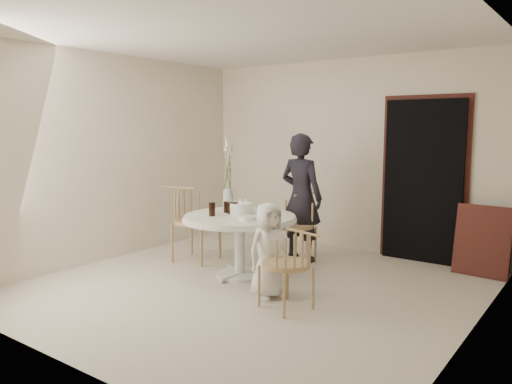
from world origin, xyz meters
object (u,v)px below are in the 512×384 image
Objects in this scene: girl at (301,197)px; boy at (269,250)px; chair_right at (294,258)px; chair_left at (187,212)px; chair_far at (300,217)px; table at (240,225)px; flower_vase at (228,182)px; birthday_cake at (241,209)px.

boy is (0.49, -1.47, -0.34)m from girl.
boy is (-0.43, 0.20, -0.03)m from chair_right.
chair_left is at bearing 90.10° from boy.
chair_far is 0.90× the size of boy.
table is 1.27m from chair_right.
chair_left reaches higher than chair_right.
table is 1.04m from chair_left.
boy is at bearing -30.17° from table.
chair_left is (-1.02, 0.19, 0.02)m from table.
chair_right is at bearing -52.46° from chair_far.
girl is (0.19, 1.07, 0.22)m from table.
flower_vase is at bearing 76.10° from boy.
birthday_cake is at bearing 115.35° from table.
chair_right is (1.11, -0.59, -0.09)m from table.
boy reaches higher than chair_far.
boy is (1.71, -0.58, -0.14)m from chair_left.
birthday_cake is at bearing -104.39° from chair_right.
chair_left is at bearing -94.09° from chair_right.
chair_far is 1.49m from chair_left.
chair_right is at bearing -30.36° from birthday_cake.
girl is (1.22, 0.88, 0.20)m from chair_left.
birthday_cake reaches higher than chair_far.
boy is (0.50, -1.45, -0.08)m from chair_far.
girl is at bearing 88.51° from chair_far.
boy reaches higher than chair_left.
chair_far is at bearing 37.98° from boy.
table is 1.64× the size of chair_right.
girl is 1.59m from boy.
flower_vase is (-0.63, -0.74, 0.22)m from girl.
birthday_cake is (-0.23, -0.99, -0.04)m from girl.
boy is at bearing -98.53° from chair_right.
chair_left is at bearing 39.58° from girl.
flower_vase is at bearing 143.14° from table.
chair_right is at bearing -95.50° from boy.
chair_left is 0.59× the size of girl.
boy is at bearing 112.10° from girl.
boy is 0.92m from birthday_cake.
flower_vase is at bearing -85.64° from chair_left.
boy reaches higher than birthday_cake.
chair_far is 3.33× the size of birthday_cake.
girl is 1.00m from flower_vase.
chair_left is (-1.21, -0.86, 0.06)m from chair_far.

